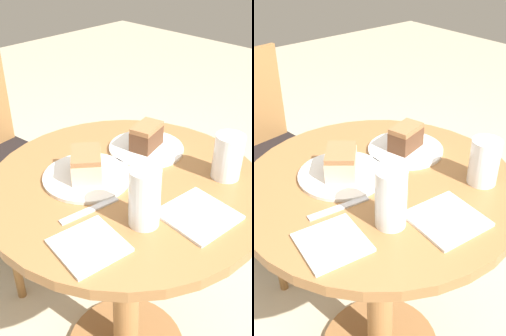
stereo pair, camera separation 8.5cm
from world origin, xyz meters
TOP-DOWN VIEW (x-y plane):
  - table at (0.00, 0.00)m, footprint 0.76×0.76m
  - plate_near at (-0.07, 0.08)m, footprint 0.24×0.24m
  - plate_far at (0.16, 0.07)m, footprint 0.23×0.23m
  - cake_slice_near at (-0.07, 0.08)m, footprint 0.13×0.14m
  - cake_slice_far at (0.16, 0.07)m, footprint 0.12×0.09m
  - glass_lemonade at (-0.10, -0.15)m, footprint 0.07×0.07m
  - glass_water at (0.21, -0.18)m, footprint 0.08×0.08m
  - napkin_stack at (0.01, -0.23)m, footprint 0.17×0.17m
  - fork at (-0.16, -0.03)m, footprint 0.16×0.04m
  - napkin_side at (-0.24, -0.12)m, footprint 0.16×0.16m

SIDE VIEW (x-z plane):
  - table at x=0.00m, z-range 0.17..0.94m
  - fork at x=-0.16m, z-range 0.77..0.78m
  - napkin_stack at x=0.01m, z-range 0.77..0.78m
  - napkin_side at x=-0.24m, z-range 0.77..0.78m
  - plate_near at x=-0.07m, z-range 0.77..0.78m
  - plate_far at x=0.16m, z-range 0.77..0.78m
  - cake_slice_near at x=-0.07m, z-range 0.78..0.85m
  - cake_slice_far at x=0.16m, z-range 0.78..0.86m
  - glass_water at x=0.21m, z-range 0.77..0.89m
  - glass_lemonade at x=-0.10m, z-range 0.76..0.91m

